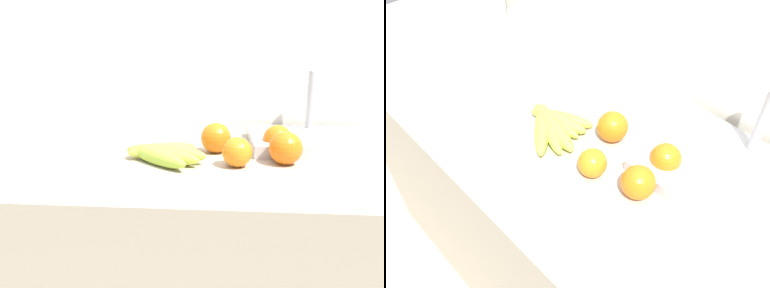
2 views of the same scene
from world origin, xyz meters
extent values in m
plane|color=beige|center=(0.00, 0.00, 0.00)|extent=(6.00, 6.00, 0.00)
cube|color=#ADA08C|center=(0.00, 0.00, 0.43)|extent=(1.60, 0.64, 0.86)
cube|color=silver|center=(0.00, 0.35, 0.65)|extent=(2.00, 0.06, 1.30)
ellipsoid|color=#AAD03F|center=(-0.05, -0.06, 0.88)|extent=(0.18, 0.16, 0.04)
ellipsoid|color=#B7C63F|center=(-0.04, -0.05, 0.88)|extent=(0.20, 0.12, 0.04)
ellipsoid|color=#ACD03F|center=(-0.03, -0.03, 0.88)|extent=(0.21, 0.09, 0.04)
ellipsoid|color=#B1CE3F|center=(-0.04, -0.02, 0.88)|extent=(0.17, 0.04, 0.03)
ellipsoid|color=#A8CB3F|center=(-0.04, -0.01, 0.88)|extent=(0.18, 0.08, 0.04)
ellipsoid|color=#AEC23F|center=(-0.04, 0.01, 0.88)|extent=(0.18, 0.12, 0.04)
sphere|color=orange|center=(0.09, 0.06, 0.90)|extent=(0.08, 0.08, 0.08)
sphere|color=orange|center=(0.14, -0.06, 0.89)|extent=(0.07, 0.07, 0.07)
sphere|color=orange|center=(0.25, 0.07, 0.90)|extent=(0.08, 0.08, 0.08)
sphere|color=orange|center=(0.26, -0.03, 0.90)|extent=(0.08, 0.08, 0.08)
cube|color=#B7BABF|center=(0.38, 0.15, 0.88)|extent=(0.37, 0.30, 0.03)
cylinder|color=#B2B2B7|center=(0.38, 0.25, 0.98)|extent=(0.02, 0.02, 0.17)
camera|label=1|loc=(0.10, -0.90, 1.12)|focal=34.77mm
camera|label=2|loc=(0.60, -0.55, 1.60)|focal=38.43mm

